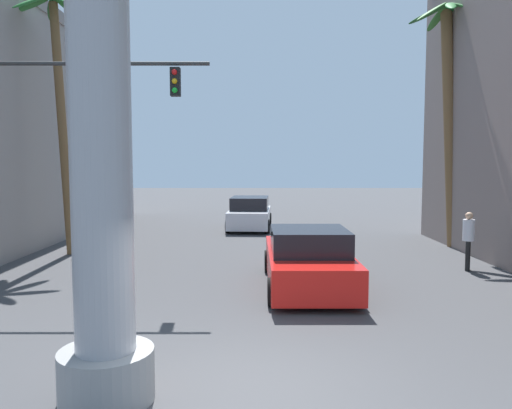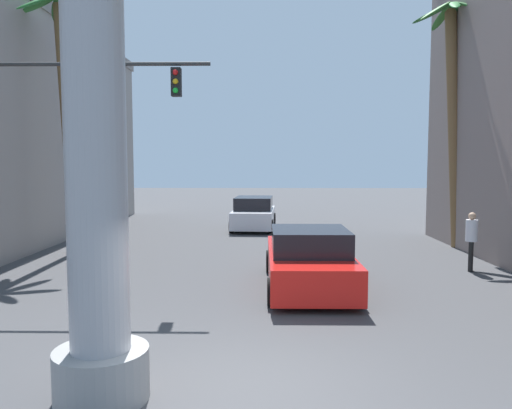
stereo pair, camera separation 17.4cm
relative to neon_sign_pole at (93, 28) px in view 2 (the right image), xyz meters
The scene contains 8 objects.
ground_plane 11.55m from the neon_sign_pole, 78.93° to the left, with size 94.29×94.29×0.00m, color #424244.
neon_sign_pole is the anchor object (origin of this frame).
traffic_light_mast 6.89m from the neon_sign_pole, 116.29° to the left, with size 5.77×0.32×5.76m.
car_lead 8.17m from the neon_sign_pole, 61.47° to the left, with size 2.16×5.02×1.56m.
car_far 18.14m from the neon_sign_pole, 84.45° to the left, with size 2.21×4.37×1.56m.
palm_tree_mid_left 11.89m from the neon_sign_pole, 113.52° to the left, with size 2.96×2.69×8.86m.
palm_tree_mid_right 15.70m from the neon_sign_pole, 53.54° to the left, with size 2.91×2.98×9.17m.
pedestrian_mid_right 12.30m from the neon_sign_pole, 44.49° to the left, with size 0.45×0.45×1.75m.
Camera 2 is at (0.18, -6.75, 3.20)m, focal length 35.00 mm.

